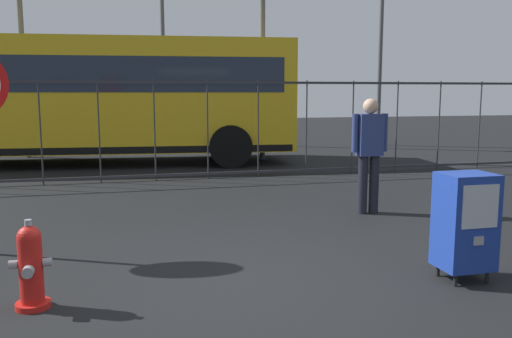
{
  "coord_description": "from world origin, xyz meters",
  "views": [
    {
      "loc": [
        -1.15,
        -4.58,
        1.77
      ],
      "look_at": [
        0.3,
        1.2,
        0.9
      ],
      "focal_mm": 37.41,
      "sensor_mm": 36.0,
      "label": 1
    }
  ],
  "objects": [
    {
      "name": "ground_plane",
      "position": [
        0.0,
        0.0,
        0.0
      ],
      "size": [
        60.0,
        60.0,
        0.0
      ],
      "primitive_type": "plane",
      "color": "black"
    },
    {
      "name": "street_light_near_right",
      "position": [
        2.41,
        8.89,
        3.83
      ],
      "size": [
        0.32,
        0.32,
        6.56
      ],
      "color": "#4C4F54",
      "rests_on": "ground_plane"
    },
    {
      "name": "pedestrian",
      "position": [
        2.3,
        2.44,
        0.95
      ],
      "size": [
        0.55,
        0.22,
        1.67
      ],
      "color": "black",
      "rests_on": "ground_plane"
    },
    {
      "name": "street_light_far_right",
      "position": [
        -3.64,
        10.86,
        3.88
      ],
      "size": [
        0.32,
        0.32,
        6.66
      ],
      "color": "#4C4F54",
      "rests_on": "ground_plane"
    },
    {
      "name": "newspaper_box_primary",
      "position": [
        1.93,
        -0.35,
        0.57
      ],
      "size": [
        0.48,
        0.42,
        1.02
      ],
      "color": "black",
      "rests_on": "ground_plane"
    },
    {
      "name": "fire_hydrant",
      "position": [
        -1.92,
        -0.07,
        0.35
      ],
      "size": [
        0.33,
        0.32,
        0.75
      ],
      "color": "red",
      "rests_on": "ground_plane"
    },
    {
      "name": "fence_barrier",
      "position": [
        0.0,
        6.14,
        1.02
      ],
      "size": [
        18.03,
        0.04,
        2.0
      ],
      "color": "#2D2D33",
      "rests_on": "ground_plane"
    },
    {
      "name": "bus_near",
      "position": [
        -2.25,
        9.14,
        1.71
      ],
      "size": [
        10.7,
        3.6,
        3.0
      ],
      "rotation": [
        0.0,
        0.0,
        -0.1
      ],
      "color": "gold",
      "rests_on": "ground_plane"
    }
  ]
}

